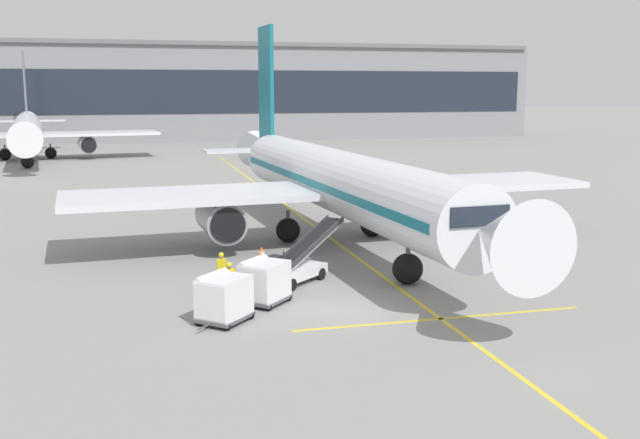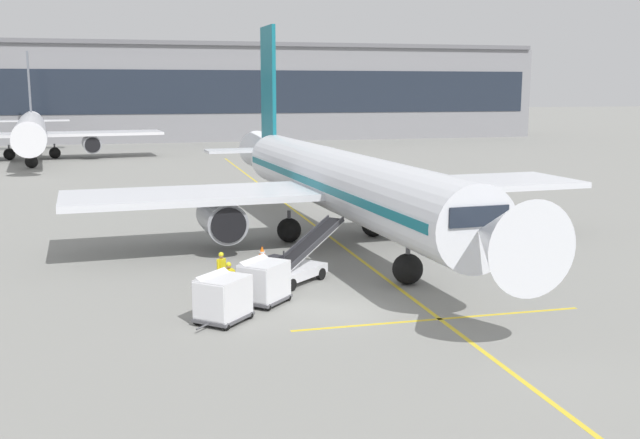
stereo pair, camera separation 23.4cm
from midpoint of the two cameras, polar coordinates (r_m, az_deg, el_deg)
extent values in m
plane|color=gray|center=(30.24, 1.90, -7.02)|extent=(600.00, 600.00, 0.00)
cylinder|color=silver|center=(42.10, 1.38, 2.94)|extent=(5.60, 30.92, 3.55)
cube|color=#146B7A|center=(42.10, 1.38, 2.94)|extent=(5.55, 29.69, 0.43)
cone|color=silver|center=(26.80, 13.87, -1.47)|extent=(3.60, 3.76, 3.37)
cone|color=silver|center=(59.44, -4.58, 5.26)|extent=(3.39, 5.86, 3.01)
cube|color=silver|center=(40.95, -9.61, 1.85)|extent=(14.98, 7.11, 0.36)
cylinder|color=#93969E|center=(40.74, -7.85, 0.04)|extent=(2.46, 4.14, 2.20)
cylinder|color=black|center=(38.76, -7.30, -0.47)|extent=(1.87, 0.24, 1.87)
cube|color=silver|center=(46.15, 10.47, 2.74)|extent=(14.98, 7.11, 0.36)
cylinder|color=#93969E|center=(45.26, 9.54, 0.99)|extent=(2.46, 4.14, 2.20)
cylinder|color=black|center=(43.49, 10.79, 0.59)|extent=(1.87, 0.24, 1.87)
cube|color=#146B7A|center=(57.86, -4.31, 10.15)|extent=(0.53, 3.70, 9.22)
cube|color=silver|center=(57.77, -4.18, 5.39)|extent=(10.07, 3.12, 0.20)
cube|color=#1E2633|center=(28.80, 11.29, 0.49)|extent=(2.58, 1.76, 0.78)
cylinder|color=#47474C|center=(34.10, 6.62, -2.84)|extent=(0.22, 0.22, 1.17)
sphere|color=black|center=(34.23, 6.60, -3.80)|extent=(1.43, 1.43, 1.43)
cylinder|color=#47474C|center=(43.10, -2.65, -0.07)|extent=(0.22, 0.22, 1.17)
sphere|color=black|center=(43.21, -2.64, -0.83)|extent=(1.43, 1.43, 1.43)
cylinder|color=#47474C|center=(44.81, 3.91, 0.31)|extent=(0.22, 0.22, 1.17)
sphere|color=black|center=(44.92, 3.90, -0.42)|extent=(1.43, 1.43, 1.43)
cube|color=silver|center=(34.25, -2.26, -4.10)|extent=(3.59, 3.47, 0.44)
cube|color=black|center=(33.59, -3.70, -3.40)|extent=(0.82, 0.82, 0.70)
cylinder|color=#333338|center=(34.11, -3.01, -3.10)|extent=(0.08, 0.08, 0.80)
cube|color=silver|center=(35.02, -1.07, -1.98)|extent=(4.28, 4.00, 1.86)
cube|color=black|center=(35.00, -1.07, -1.83)|extent=(4.09, 3.80, 1.71)
cube|color=#333338|center=(34.75, -0.47, -1.87)|extent=(3.67, 3.33, 1.90)
cube|color=#333338|center=(35.24, -1.66, -1.70)|extent=(3.67, 3.33, 1.90)
cylinder|color=black|center=(34.85, -0.13, -4.22)|extent=(0.55, 0.52, 0.56)
cylinder|color=black|center=(35.66, -2.11, -3.89)|extent=(0.55, 0.52, 0.56)
cylinder|color=black|center=(32.96, -2.42, -5.07)|extent=(0.55, 0.52, 0.56)
cylinder|color=black|center=(33.81, -4.45, -4.70)|extent=(0.55, 0.52, 0.56)
cube|color=#515156|center=(31.14, -4.50, -6.13)|extent=(2.53, 2.56, 0.12)
cylinder|color=#4C4C51|center=(30.06, -5.88, -6.78)|extent=(0.52, 0.57, 0.07)
cube|color=silver|center=(30.93, -4.52, -4.69)|extent=(2.39, 2.42, 1.50)
cube|color=silver|center=(31.01, -5.18, -3.66)|extent=(1.85, 1.92, 0.74)
cube|color=silver|center=(30.14, -5.50, -5.10)|extent=(1.09, 0.99, 1.38)
sphere|color=black|center=(30.88, -6.37, -6.43)|extent=(0.30, 0.30, 0.30)
sphere|color=black|center=(30.16, -4.21, -6.79)|extent=(0.30, 0.30, 0.30)
sphere|color=black|center=(32.16, -4.77, -5.72)|extent=(0.30, 0.30, 0.30)
sphere|color=black|center=(31.48, -2.67, -6.05)|extent=(0.30, 0.30, 0.30)
cube|color=#515156|center=(28.93, -7.62, -7.47)|extent=(2.53, 2.56, 0.12)
cylinder|color=#4C4C51|center=(27.90, -9.23, -8.20)|extent=(0.52, 0.57, 0.07)
cube|color=silver|center=(28.70, -7.66, -5.93)|extent=(2.39, 2.42, 1.50)
cube|color=silver|center=(28.79, -8.36, -4.81)|extent=(1.85, 1.92, 0.74)
cube|color=silver|center=(27.95, -8.81, -6.40)|extent=(1.09, 0.99, 1.38)
sphere|color=black|center=(28.72, -9.66, -7.78)|extent=(0.30, 0.30, 0.30)
sphere|color=black|center=(27.95, -7.42, -8.23)|extent=(0.30, 0.30, 0.30)
sphere|color=black|center=(29.95, -7.80, -6.98)|extent=(0.30, 0.30, 0.30)
sphere|color=black|center=(29.21, -5.61, -7.38)|extent=(0.30, 0.30, 0.30)
cylinder|color=black|center=(31.40, -7.37, -5.63)|extent=(0.15, 0.15, 0.86)
cylinder|color=black|center=(31.45, -7.05, -5.60)|extent=(0.15, 0.15, 0.86)
cube|color=yellow|center=(31.24, -7.24, -4.34)|extent=(0.41, 0.29, 0.58)
cube|color=white|center=(31.36, -7.30, -4.29)|extent=(0.34, 0.06, 0.08)
sphere|color=#9E7051|center=(31.14, -7.26, -3.61)|extent=(0.21, 0.21, 0.21)
sphere|color=yellow|center=(31.12, -7.26, -3.49)|extent=(0.23, 0.23, 0.23)
cylinder|color=yellow|center=(31.19, -7.66, -4.47)|extent=(0.09, 0.09, 0.56)
cylinder|color=yellow|center=(31.31, -6.81, -4.39)|extent=(0.09, 0.09, 0.56)
cylinder|color=#333847|center=(33.23, -7.88, -4.76)|extent=(0.15, 0.15, 0.86)
cylinder|color=#333847|center=(33.38, -7.71, -4.69)|extent=(0.15, 0.15, 0.86)
cube|color=yellow|center=(33.13, -7.82, -3.52)|extent=(0.43, 0.44, 0.58)
cube|color=white|center=(33.20, -8.00, -3.50)|extent=(0.23, 0.27, 0.08)
sphere|color=#9E7051|center=(33.04, -7.84, -2.83)|extent=(0.21, 0.21, 0.21)
sphere|color=yellow|center=(33.02, -7.84, -2.71)|extent=(0.23, 0.23, 0.23)
cylinder|color=yellow|center=(32.95, -8.06, -3.69)|extent=(0.09, 0.09, 0.56)
cylinder|color=yellow|center=(33.33, -7.59, -3.52)|extent=(0.09, 0.09, 0.56)
cube|color=black|center=(38.78, -4.71, -3.17)|extent=(0.71, 0.71, 0.05)
cone|color=orange|center=(38.69, -4.72, -2.59)|extent=(0.57, 0.57, 0.74)
cylinder|color=white|center=(38.68, -4.72, -2.54)|extent=(0.31, 0.31, 0.09)
cube|color=yellow|center=(42.70, 1.32, -1.93)|extent=(0.20, 110.00, 0.01)
cube|color=yellow|center=(29.51, 9.14, -7.58)|extent=(12.00, 0.20, 0.01)
cube|color=gray|center=(134.97, -9.17, 9.56)|extent=(117.81, 18.66, 15.90)
cube|color=#1E2633|center=(125.64, -8.76, 9.73)|extent=(114.28, 0.10, 7.16)
cube|color=slate|center=(133.32, -9.20, 13.13)|extent=(116.63, 15.86, 0.70)
cylinder|color=white|center=(99.26, -21.80, 6.39)|extent=(7.22, 32.64, 3.61)
cube|color=slate|center=(99.26, -21.80, 6.39)|extent=(7.11, 31.35, 0.43)
cone|color=white|center=(81.26, -21.92, 5.71)|extent=(3.81, 3.97, 3.43)
cone|color=white|center=(118.33, -21.73, 7.00)|extent=(3.69, 6.08, 3.07)
cube|color=white|center=(100.35, -16.94, 6.39)|extent=(16.04, 8.17, 0.36)
cylinder|color=#93969E|center=(99.70, -17.58, 5.59)|extent=(2.70, 4.44, 2.24)
cylinder|color=black|center=(97.55, -17.50, 5.50)|extent=(1.90, 0.33, 1.90)
cube|color=slate|center=(116.78, -21.91, 9.58)|extent=(0.71, 3.90, 9.73)
cube|color=white|center=(116.59, -21.74, 7.10)|extent=(10.70, 3.75, 0.20)
cube|color=#1E2633|center=(83.75, -21.92, 6.19)|extent=(2.69, 1.90, 0.79)
cylinder|color=#47474C|center=(89.71, -21.76, 4.53)|extent=(0.22, 0.22, 1.19)
sphere|color=black|center=(89.76, -21.74, 4.15)|extent=(1.45, 1.45, 1.45)
cylinder|color=#47474C|center=(101.10, -23.24, 4.98)|extent=(0.22, 0.22, 1.19)
sphere|color=black|center=(101.14, -23.22, 4.65)|extent=(1.45, 1.45, 1.45)
cylinder|color=#47474C|center=(101.03, -20.17, 5.18)|extent=(0.22, 0.22, 1.19)
sphere|color=black|center=(101.08, -20.15, 4.84)|extent=(1.45, 1.45, 1.45)
camera|label=1|loc=(0.12, -90.20, -0.04)|focal=41.40mm
camera|label=2|loc=(0.12, 89.80, 0.04)|focal=41.40mm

